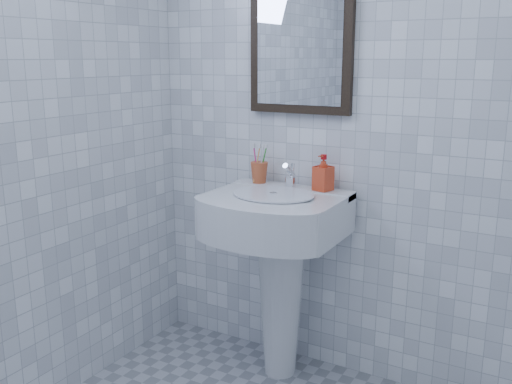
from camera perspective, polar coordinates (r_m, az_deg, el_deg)
The scene contains 6 objects.
wall_back at distance 2.56m, azimuth 11.45°, elevation 7.62°, with size 2.20×0.02×2.50m, color white.
washbasin at distance 2.64m, azimuth 2.29°, elevation -6.21°, with size 0.59×0.43×0.91m.
faucet at distance 2.64m, azimuth 3.44°, elevation 1.47°, with size 0.05×0.11×0.12m.
toothbrush_cup at distance 2.74m, azimuth 0.33°, elevation 1.97°, with size 0.08×0.08×0.10m, color #BC512B, non-canonical shape.
soap_dispenser at distance 2.59m, azimuth 6.75°, elevation 1.94°, with size 0.07×0.08×0.16m, color red.
wall_mirror at distance 2.66m, azimuth 4.46°, elevation 14.52°, with size 0.50×0.04×0.62m.
Camera 1 is at (0.80, -1.22, 1.49)m, focal length 40.00 mm.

